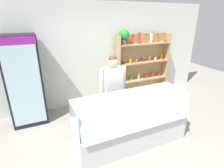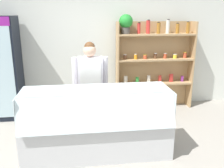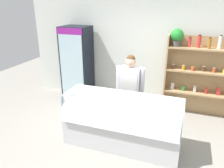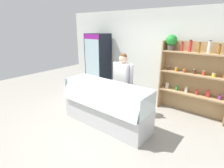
{
  "view_description": "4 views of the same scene",
  "coord_description": "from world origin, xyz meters",
  "px_view_note": "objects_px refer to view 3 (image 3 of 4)",
  "views": [
    {
      "loc": [
        -1.67,
        -2.38,
        2.33
      ],
      "look_at": [
        -0.35,
        0.56,
        1.08
      ],
      "focal_mm": 28.0,
      "sensor_mm": 36.0,
      "label": 1
    },
    {
      "loc": [
        -0.39,
        -3.31,
        2.06
      ],
      "look_at": [
        0.12,
        0.64,
        0.91
      ],
      "focal_mm": 40.0,
      "sensor_mm": 36.0,
      "label": 2
    },
    {
      "loc": [
        0.83,
        -3.32,
        2.61
      ],
      "look_at": [
        -0.52,
        0.46,
        1.06
      ],
      "focal_mm": 35.0,
      "sensor_mm": 36.0,
      "label": 3
    },
    {
      "loc": [
        2.23,
        -2.74,
        2.22
      ],
      "look_at": [
        -0.3,
        0.42,
        0.88
      ],
      "focal_mm": 28.0,
      "sensor_mm": 36.0,
      "label": 4
    }
  ],
  "objects_px": {
    "drinks_fridge": "(77,64)",
    "shelving_unit": "(199,69)",
    "deli_display_case": "(121,131)",
    "shop_clerk": "(130,86)"
  },
  "relations": [
    {
      "from": "drinks_fridge",
      "to": "shelving_unit",
      "type": "distance_m",
      "value": 3.06
    },
    {
      "from": "drinks_fridge",
      "to": "deli_display_case",
      "type": "distance_m",
      "value": 2.5
    },
    {
      "from": "shelving_unit",
      "to": "deli_display_case",
      "type": "bearing_deg",
      "value": -125.97
    },
    {
      "from": "deli_display_case",
      "to": "shop_clerk",
      "type": "relative_size",
      "value": 1.34
    },
    {
      "from": "deli_display_case",
      "to": "shop_clerk",
      "type": "distance_m",
      "value": 0.95
    },
    {
      "from": "shelving_unit",
      "to": "drinks_fridge",
      "type": "bearing_deg",
      "value": -177.16
    },
    {
      "from": "drinks_fridge",
      "to": "shelving_unit",
      "type": "height_order",
      "value": "shelving_unit"
    },
    {
      "from": "shop_clerk",
      "to": "drinks_fridge",
      "type": "bearing_deg",
      "value": 151.72
    },
    {
      "from": "drinks_fridge",
      "to": "shelving_unit",
      "type": "relative_size",
      "value": 0.99
    },
    {
      "from": "drinks_fridge",
      "to": "deli_display_case",
      "type": "relative_size",
      "value": 0.93
    }
  ]
}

